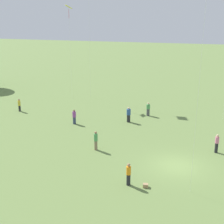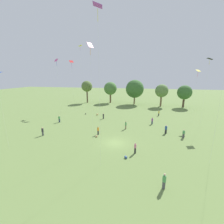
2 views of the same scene
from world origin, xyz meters
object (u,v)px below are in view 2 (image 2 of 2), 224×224
at_px(person_1, 164,181).
at_px(kite_2, 198,73).
at_px(person_4, 159,113).
at_px(kite_8, 80,49).
at_px(person_0, 135,148).
at_px(person_5, 152,121).
at_px(person_10, 166,129).
at_px(picnic_bag_0, 86,114).
at_px(person_6, 184,134).
at_px(kite_5, 71,63).
at_px(person_11, 43,131).
at_px(kite_6, 210,61).
at_px(kite_0, 98,15).
at_px(picnic_bag_1, 97,136).
at_px(person_3, 59,119).
at_px(person_8, 126,125).
at_px(person_9, 98,131).
at_px(kite_1, 57,64).
at_px(person_7, 103,116).
at_px(dog_0, 97,114).
at_px(kite_4, 90,51).

xyz_separation_m(person_1, kite_2, (10.32, 27.52, 11.58)).
distance_m(person_4, kite_8, 34.71).
distance_m(person_0, person_1, 7.74).
xyz_separation_m(person_5, person_10, (2.52, -5.72, 0.05)).
bearing_deg(person_0, person_1, -122.69).
distance_m(person_10, picnic_bag_0, 25.23).
relative_size(person_6, kite_5, 0.10).
xyz_separation_m(person_11, kite_6, (33.78, 14.83, 14.11)).
xyz_separation_m(kite_0, kite_2, (18.07, 24.94, -5.51)).
relative_size(picnic_bag_0, picnic_bag_1, 0.76).
height_order(person_3, picnic_bag_1, person_3).
distance_m(person_3, person_8, 17.53).
bearing_deg(person_9, kite_2, -52.22).
distance_m(person_9, kite_5, 28.17).
relative_size(person_6, kite_1, 0.11).
relative_size(person_6, kite_0, 0.09).
xyz_separation_m(person_7, picnic_bag_0, (-6.77, 3.66, -0.64)).
height_order(person_0, person_6, person_0).
bearing_deg(kite_1, person_6, 53.56).
height_order(person_4, kite_2, kite_2).
distance_m(person_11, kite_2, 38.56).
height_order(kite_0, dog_0, kite_0).
bearing_deg(picnic_bag_0, kite_8, 116.81).
bearing_deg(picnic_bag_0, kite_2, -1.21).
bearing_deg(person_5, kite_6, 140.89).
relative_size(kite_1, picnic_bag_1, 38.74).
bearing_deg(kite_2, kite_1, -159.35).
bearing_deg(person_4, kite_8, 57.34).
xyz_separation_m(person_10, kite_5, (-28.15, 15.44, 14.80)).
height_order(kite_5, dog_0, kite_5).
xyz_separation_m(person_1, dog_0, (-16.13, 27.77, -0.56)).
bearing_deg(person_4, kite_4, 131.76).
bearing_deg(person_4, person_0, 148.83).
xyz_separation_m(person_6, picnic_bag_0, (-25.50, 13.20, -0.67)).
bearing_deg(person_1, kite_6, 40.59).
height_order(person_9, dog_0, person_9).
height_order(kite_5, kite_8, kite_8).
xyz_separation_m(person_11, picnic_bag_0, (1.98, 17.93, -0.71)).
bearing_deg(person_7, kite_8, -47.61).
height_order(person_6, picnic_bag_1, person_6).
xyz_separation_m(person_9, kite_0, (3.60, -10.43, 17.13)).
xyz_separation_m(person_4, kite_5, (-27.98, 0.94, 14.86)).
height_order(person_4, person_5, person_5).
bearing_deg(person_10, kite_4, -97.45).
bearing_deg(kite_5, kite_2, -8.85).
xyz_separation_m(person_3, kite_1, (-0.78, 2.13, 13.89)).
xyz_separation_m(person_6, kite_0, (-13.11, -12.38, 17.19)).
distance_m(person_0, person_8, 10.91).
xyz_separation_m(person_0, person_7, (-9.91, 17.58, -0.10)).
bearing_deg(kite_0, picnic_bag_0, 55.50).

